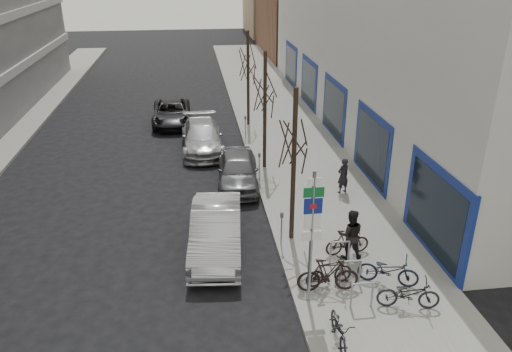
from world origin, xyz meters
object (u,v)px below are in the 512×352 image
object	(u,v)px
bike_mid_inner	(329,271)
bike_far_inner	(348,242)
bike_mid_curb	(388,268)
bike_near_right	(328,275)
tree_far	(248,56)
tree_near	(295,130)
lane_car	(172,113)
highway_sign_pole	(312,230)
tree_mid	(265,83)
meter_back	(245,125)
parked_car_front	(216,231)
parked_car_mid	(238,170)
bike_rack	(350,270)
meter_mid	(259,164)
bike_near_left	(339,327)
parked_car_back	(202,137)
bike_far_curb	(409,292)
pedestrian_far	(350,234)
pedestrian_near	(343,176)
meter_front	(282,226)

from	to	relation	value
bike_mid_inner	bike_far_inner	size ratio (longest dim) A/B	0.99
bike_mid_curb	bike_mid_inner	size ratio (longest dim) A/B	1.19
bike_near_right	tree_far	bearing A→B (deg)	4.88
tree_near	lane_car	world-z (taller)	tree_near
highway_sign_pole	tree_far	world-z (taller)	tree_far
bike_far_inner	lane_car	distance (m)	16.62
tree_near	tree_mid	xyz separation A→B (m)	(0.00, 6.50, 0.00)
highway_sign_pole	meter_back	xyz separation A→B (m)	(-0.25, 14.01, -1.54)
meter_back	bike_far_inner	distance (m)	11.96
parked_car_front	parked_car_mid	xyz separation A→B (m)	(1.24, 5.21, -0.05)
bike_rack	tree_far	size ratio (longest dim) A/B	0.41
meter_mid	bike_near_right	distance (m)	8.20
meter_back	bike_far_inner	bearing A→B (deg)	-80.05
meter_back	parked_car_front	distance (m)	11.03
parked_car_mid	bike_mid_inner	bearing A→B (deg)	-71.18
bike_near_left	parked_car_back	xyz separation A→B (m)	(-2.99, 14.67, 0.09)
parked_car_front	tree_mid	bearing A→B (deg)	74.05
parked_car_back	lane_car	xyz separation A→B (m)	(-1.66, 4.77, -0.06)
tree_near	bike_near_left	xyz separation A→B (m)	(0.19, -5.26, -3.47)
bike_mid_curb	parked_car_mid	bearing A→B (deg)	48.80
tree_near	bike_far_curb	bearing A→B (deg)	-59.23
parked_car_mid	bike_near_right	bearing A→B (deg)	-72.49
tree_far	meter_mid	size ratio (longest dim) A/B	4.33
pedestrian_far	parked_car_back	bearing A→B (deg)	-57.32
meter_back	tree_far	bearing A→B (deg)	79.80
bike_near_right	bike_mid_curb	world-z (taller)	bike_near_right
parked_car_mid	bike_rack	bearing A→B (deg)	-67.05
bike_rack	lane_car	distance (m)	18.00
tree_mid	bike_near_right	xyz separation A→B (m)	(0.46, -9.64, -3.39)
highway_sign_pole	bike_mid_curb	size ratio (longest dim) A/B	2.33
lane_car	pedestrian_near	world-z (taller)	pedestrian_near
meter_front	parked_car_mid	distance (m)	5.49
tree_mid	tree_far	size ratio (longest dim) A/B	1.00
tree_far	pedestrian_far	size ratio (longest dim) A/B	3.14
tree_far	meter_back	bearing A→B (deg)	-100.20
parked_car_back	bike_mid_inner	bearing A→B (deg)	-75.76
tree_mid	pedestrian_far	bearing A→B (deg)	-78.62
bike_near_right	bike_mid_inner	bearing A→B (deg)	-18.56
tree_far	pedestrian_near	size ratio (longest dim) A/B	3.61
meter_back	bike_near_right	size ratio (longest dim) A/B	0.69
meter_mid	parked_car_front	size ratio (longest dim) A/B	0.27
tree_near	bike_far_inner	size ratio (longest dim) A/B	3.59
meter_front	bike_mid_curb	distance (m)	3.77
meter_front	bike_mid_curb	size ratio (longest dim) A/B	0.70
highway_sign_pole	pedestrian_near	distance (m)	7.61
parked_car_front	lane_car	bearing A→B (deg)	102.42
meter_mid	bike_mid_inner	size ratio (longest dim) A/B	0.84
tree_mid	bike_near_right	size ratio (longest dim) A/B	2.98
highway_sign_pole	bike_rack	distance (m)	2.36
tree_mid	parked_car_mid	size ratio (longest dim) A/B	1.28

